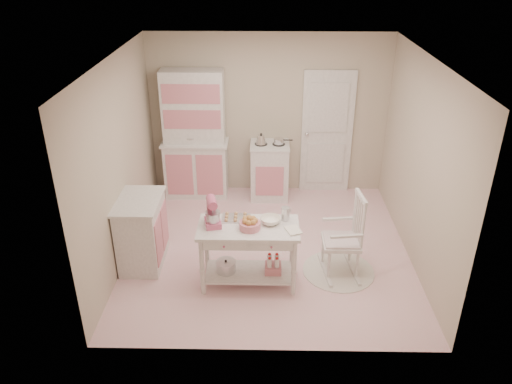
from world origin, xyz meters
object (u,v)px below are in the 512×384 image
at_px(hutch, 194,135).
at_px(work_table, 249,255).
at_px(base_cabinet, 142,232).
at_px(stand_mixer, 212,213).
at_px(rocking_chair, 342,235).
at_px(bread_basket, 250,225).
at_px(stove, 270,170).

height_order(hutch, work_table, hutch).
relative_size(base_cabinet, stand_mixer, 2.71).
distance_m(rocking_chair, bread_basket, 1.20).
distance_m(hutch, work_table, 2.65).
height_order(base_cabinet, bread_basket, base_cabinet).
xyz_separation_m(stand_mixer, bread_basket, (0.44, -0.07, -0.12)).
distance_m(hutch, stove, 1.33).
xyz_separation_m(stove, work_table, (-0.27, -2.35, -0.06)).
distance_m(hutch, bread_basket, 2.63).
bearing_deg(stand_mixer, rocking_chair, -5.39).
bearing_deg(hutch, work_table, -68.72).
height_order(stove, rocking_chair, rocking_chair).
xyz_separation_m(hutch, rocking_chair, (2.08, -2.16, -0.49)).
distance_m(hutch, rocking_chair, 3.04).
height_order(hutch, rocking_chair, hutch).
bearing_deg(work_table, bread_basket, -68.20).
bearing_deg(stove, base_cabinet, -130.53).
bearing_deg(work_table, stove, 83.53).
relative_size(stove, base_cabinet, 1.00).
distance_m(rocking_chair, stand_mixer, 1.64).
height_order(rocking_chair, work_table, rocking_chair).
relative_size(work_table, stand_mixer, 3.53).
bearing_deg(work_table, rocking_chair, 11.65).
bearing_deg(stand_mixer, stove, 60.32).
height_order(hutch, base_cabinet, hutch).
height_order(stove, work_table, stove).
xyz_separation_m(base_cabinet, work_table, (1.39, -0.41, -0.06)).
height_order(rocking_chair, bread_basket, rocking_chair).
relative_size(base_cabinet, bread_basket, 3.68).
height_order(base_cabinet, rocking_chair, rocking_chair).
bearing_deg(base_cabinet, rocking_chair, -3.96).
xyz_separation_m(work_table, stand_mixer, (-0.42, 0.02, 0.57)).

